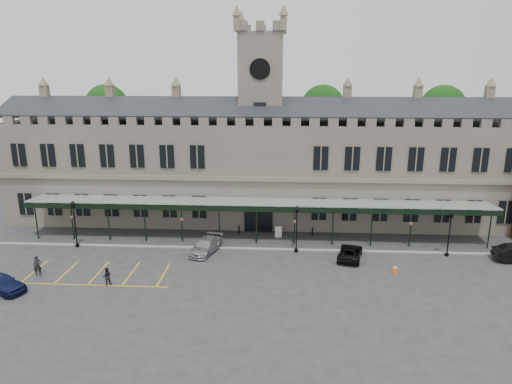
# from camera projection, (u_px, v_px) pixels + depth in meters

# --- Properties ---
(ground) EXTENTS (140.00, 140.00, 0.00)m
(ground) POSITION_uv_depth(u_px,v_px,m) (252.00, 272.00, 41.75)
(ground) COLOR #2D2D2F
(station_building) EXTENTS (60.00, 10.36, 17.30)m
(station_building) POSITION_uv_depth(u_px,v_px,m) (261.00, 167.00, 55.40)
(station_building) COLOR #5D574D
(station_building) RESTS_ON ground
(clock_tower) EXTENTS (5.60, 5.60, 24.80)m
(clock_tower) POSITION_uv_depth(u_px,v_px,m) (261.00, 112.00, 53.75)
(clock_tower) COLOR #5D574D
(clock_tower) RESTS_ON ground
(canopy) EXTENTS (50.00, 4.10, 4.30)m
(canopy) POSITION_uv_depth(u_px,v_px,m) (257.00, 221.00, 48.31)
(canopy) COLOR #8C9E93
(canopy) RESTS_ON ground
(kerb) EXTENTS (60.00, 0.40, 0.12)m
(kerb) POSITION_uv_depth(u_px,v_px,m) (256.00, 249.00, 47.03)
(kerb) COLOR gray
(kerb) RESTS_ON ground
(parking_markings) EXTENTS (16.00, 6.00, 0.01)m
(parking_markings) POSITION_uv_depth(u_px,v_px,m) (96.00, 275.00, 41.08)
(parking_markings) COLOR gold
(parking_markings) RESTS_ON ground
(tree_behind_left) EXTENTS (6.00, 6.00, 16.00)m
(tree_behind_left) POSITION_uv_depth(u_px,v_px,m) (107.00, 107.00, 63.74)
(tree_behind_left) COLOR #332314
(tree_behind_left) RESTS_ON ground
(tree_behind_mid) EXTENTS (6.00, 6.00, 16.00)m
(tree_behind_mid) POSITION_uv_depth(u_px,v_px,m) (323.00, 108.00, 62.06)
(tree_behind_mid) COLOR #332314
(tree_behind_mid) RESTS_ON ground
(tree_behind_right) EXTENTS (6.00, 6.00, 16.00)m
(tree_behind_right) POSITION_uv_depth(u_px,v_px,m) (442.00, 109.00, 61.16)
(tree_behind_right) COLOR #332314
(tree_behind_right) RESTS_ON ground
(lamp_post_left) EXTENTS (0.48, 0.48, 5.06)m
(lamp_post_left) POSITION_uv_depth(u_px,v_px,m) (75.00, 220.00, 46.95)
(lamp_post_left) COLOR black
(lamp_post_left) RESTS_ON ground
(lamp_post_mid) EXTENTS (0.47, 0.47, 4.97)m
(lamp_post_mid) POSITION_uv_depth(u_px,v_px,m) (297.00, 225.00, 45.59)
(lamp_post_mid) COLOR black
(lamp_post_mid) RESTS_ON ground
(lamp_post_right) EXTENTS (0.45, 0.45, 4.73)m
(lamp_post_right) POSITION_uv_depth(u_px,v_px,m) (450.00, 229.00, 44.65)
(lamp_post_right) COLOR black
(lamp_post_right) RESTS_ON ground
(traffic_cone) EXTENTS (0.48, 0.48, 0.77)m
(traffic_cone) POSITION_uv_depth(u_px,v_px,m) (395.00, 269.00, 41.56)
(traffic_cone) COLOR #F25007
(traffic_cone) RESTS_ON ground
(sign_board) EXTENTS (0.74, 0.14, 1.27)m
(sign_board) POSITION_uv_depth(u_px,v_px,m) (278.00, 232.00, 50.24)
(sign_board) COLOR black
(sign_board) RESTS_ON ground
(bollard_left) EXTENTS (0.16, 0.16, 0.92)m
(bollard_left) POSITION_uv_depth(u_px,v_px,m) (239.00, 230.00, 51.45)
(bollard_left) COLOR black
(bollard_left) RESTS_ON ground
(bollard_right) EXTENTS (0.17, 0.17, 0.94)m
(bollard_right) POSITION_uv_depth(u_px,v_px,m) (312.00, 232.00, 50.77)
(bollard_right) COLOR black
(bollard_right) RESTS_ON ground
(car_left_a) EXTENTS (4.95, 3.41, 1.56)m
(car_left_a) POSITION_uv_depth(u_px,v_px,m) (1.00, 283.00, 37.93)
(car_left_a) COLOR #0D143B
(car_left_a) RESTS_ON ground
(car_taxi) EXTENTS (3.32, 5.22, 1.41)m
(car_taxi) POSITION_uv_depth(u_px,v_px,m) (206.00, 246.00, 46.07)
(car_taxi) COLOR gray
(car_taxi) RESTS_ON ground
(car_van) EXTENTS (3.16, 4.93, 1.27)m
(car_van) POSITION_uv_depth(u_px,v_px,m) (350.00, 252.00, 44.61)
(car_van) COLOR black
(car_van) RESTS_ON ground
(person_a) EXTENTS (0.82, 0.76, 1.88)m
(person_a) POSITION_uv_depth(u_px,v_px,m) (37.00, 266.00, 40.85)
(person_a) COLOR black
(person_a) RESTS_ON ground
(person_b) EXTENTS (0.94, 0.85, 1.59)m
(person_b) POSITION_uv_depth(u_px,v_px,m) (107.00, 276.00, 39.11)
(person_b) COLOR black
(person_b) RESTS_ON ground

